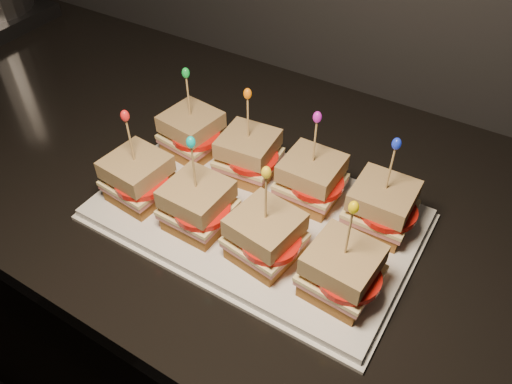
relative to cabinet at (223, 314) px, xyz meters
The scene contains 60 objects.
cabinet is the anchor object (origin of this frame).
granite_slab 0.46m from the cabinet, ahead, with size 2.47×0.69×0.04m, color black.
platter 0.51m from the cabinet, 29.40° to the right, with size 0.46×0.28×0.02m, color white.
platter_rim 0.51m from the cabinet, 29.40° to the right, with size 0.47×0.30×0.01m, color white.
sandwich_0_bread_bot 0.51m from the cabinet, 147.54° to the right, with size 0.08×0.08×0.02m, color brown.
sandwich_0_ham 0.52m from the cabinet, 147.54° to the right, with size 0.09×0.08×0.01m, color #B15D5E.
sandwich_0_cheese 0.53m from the cabinet, 147.54° to the right, with size 0.09×0.09×0.01m, color #FFEA9D.
sandwich_0_tomato 0.54m from the cabinet, 116.93° to the right, with size 0.08×0.08×0.01m, color red.
sandwich_0_bread_top 0.55m from the cabinet, 147.54° to the right, with size 0.08×0.08×0.03m, color #613210.
sandwich_0_pick 0.60m from the cabinet, 147.54° to the right, with size 0.00×0.00×0.09m, color tan.
sandwich_0_frill 0.64m from the cabinet, 147.54° to the right, with size 0.01×0.01×0.02m, color green.
sandwich_1_bread_bot 0.51m from the cabinet, ahead, with size 0.08×0.08×0.02m, color brown.
sandwich_1_ham 0.53m from the cabinet, ahead, with size 0.09×0.08×0.01m, color #B15D5E.
sandwich_1_cheese 0.54m from the cabinet, ahead, with size 0.09×0.09×0.01m, color #FFEA9D.
sandwich_1_tomato 0.55m from the cabinet, 11.47° to the right, with size 0.08×0.08×0.01m, color red.
sandwich_1_bread_top 0.56m from the cabinet, ahead, with size 0.08×0.08×0.03m, color #613210.
sandwich_1_pick 0.60m from the cabinet, ahead, with size 0.00×0.00×0.09m, color tan.
sandwich_1_frill 0.65m from the cabinet, ahead, with size 0.01×0.01×0.02m, color orange.
sandwich_2_bread_bot 0.54m from the cabinet, ahead, with size 0.08×0.08×0.02m, color brown.
sandwich_2_ham 0.56m from the cabinet, ahead, with size 0.09×0.08×0.01m, color #B15D5E.
sandwich_2_cheese 0.56m from the cabinet, ahead, with size 0.09×0.09×0.01m, color #FFEA9D.
sandwich_2_tomato 0.58m from the cabinet, ahead, with size 0.08×0.08×0.01m, color red.
sandwich_2_bread_top 0.59m from the cabinet, ahead, with size 0.08×0.08×0.03m, color #613210.
sandwich_2_pick 0.63m from the cabinet, ahead, with size 0.00×0.00×0.09m, color tan.
sandwich_2_frill 0.67m from the cabinet, ahead, with size 0.01×0.01×0.02m, color #C81BC4.
sandwich_3_bread_bot 0.59m from the cabinet, ahead, with size 0.08×0.08×0.02m, color brown.
sandwich_3_ham 0.60m from the cabinet, ahead, with size 0.09×0.08×0.01m, color #B15D5E.
sandwich_3_cheese 0.61m from the cabinet, ahead, with size 0.09×0.09×0.01m, color #FFEA9D.
sandwich_3_tomato 0.62m from the cabinet, ahead, with size 0.08×0.08×0.01m, color red.
sandwich_3_bread_top 0.63m from the cabinet, ahead, with size 0.08×0.08×0.03m, color #613210.
sandwich_3_pick 0.67m from the cabinet, ahead, with size 0.00×0.00×0.09m, color tan.
sandwich_3_frill 0.71m from the cabinet, ahead, with size 0.01×0.01×0.02m, color #172FDF.
sandwich_4_bread_bot 0.53m from the cabinet, 98.66° to the right, with size 0.08×0.08×0.02m, color brown.
sandwich_4_ham 0.54m from the cabinet, 98.66° to the right, with size 0.09×0.08×0.01m, color #B15D5E.
sandwich_4_cheese 0.55m from the cabinet, 98.66° to the right, with size 0.09×0.09×0.01m, color #FFEA9D.
sandwich_4_tomato 0.56m from the cabinet, 93.85° to the right, with size 0.08×0.08×0.01m, color red.
sandwich_4_bread_top 0.57m from the cabinet, 98.66° to the right, with size 0.08×0.08×0.03m, color #613210.
sandwich_4_pick 0.62m from the cabinet, 98.66° to the right, with size 0.00×0.00×0.09m, color tan.
sandwich_4_frill 0.66m from the cabinet, 98.66° to the right, with size 0.01×0.01×0.02m, color red.
sandwich_5_bread_bot 0.53m from the cabinet, 59.11° to the right, with size 0.08×0.08×0.02m, color brown.
sandwich_5_ham 0.55m from the cabinet, 59.11° to the right, with size 0.09×0.08×0.01m, color #B15D5E.
sandwich_5_cheese 0.55m from the cabinet, 59.11° to the right, with size 0.09×0.09×0.01m, color #FFEA9D.
sandwich_5_tomato 0.57m from the cabinet, 56.83° to the right, with size 0.08×0.08×0.01m, color red.
sandwich_5_bread_top 0.58m from the cabinet, 59.11° to the right, with size 0.08×0.08×0.03m, color #613210.
sandwich_5_pick 0.62m from the cabinet, 59.11° to the right, with size 0.00×0.00×0.09m, color tan.
sandwich_5_frill 0.66m from the cabinet, 59.11° to the right, with size 0.01×0.01×0.02m, color #03BEBD.
sandwich_6_bread_bot 0.56m from the cabinet, 36.56° to the right, with size 0.08×0.08×0.02m, color brown.
sandwich_6_ham 0.58m from the cabinet, 36.56° to the right, with size 0.09×0.08×0.01m, color #B15D5E.
sandwich_6_cheese 0.58m from the cabinet, 36.56° to the right, with size 0.09×0.09×0.01m, color #FFEA9D.
sandwich_6_tomato 0.59m from the cabinet, 36.04° to the right, with size 0.08×0.08×0.01m, color red.
sandwich_6_bread_top 0.61m from the cabinet, 36.56° to the right, with size 0.08×0.08×0.03m, color #613210.
sandwich_6_pick 0.65m from the cabinet, 36.56° to the right, with size 0.00×0.00×0.09m, color tan.
sandwich_6_frill 0.69m from the cabinet, 36.56° to the right, with size 0.01×0.01×0.02m, color yellow.
sandwich_7_bread_bot 0.61m from the cabinet, 25.47° to the right, with size 0.08×0.08×0.02m, color brown.
sandwich_7_ham 0.62m from the cabinet, 25.47° to the right, with size 0.09×0.08×0.01m, color #B15D5E.
sandwich_7_cheese 0.63m from the cabinet, 25.47° to the right, with size 0.09×0.09×0.01m, color #FFEA9D.
sandwich_7_tomato 0.64m from the cabinet, 25.51° to the right, with size 0.08×0.08×0.01m, color red.
sandwich_7_bread_top 0.65m from the cabinet, 25.47° to the right, with size 0.08×0.08×0.03m, color #613210.
sandwich_7_pick 0.69m from the cabinet, 25.47° to the right, with size 0.00×0.00×0.09m, color tan.
sandwich_7_frill 0.73m from the cabinet, 25.47° to the right, with size 0.01×0.01×0.02m, color yellow.
Camera 1 is at (0.29, 1.14, 1.46)m, focal length 35.00 mm.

